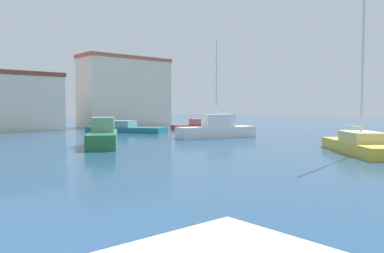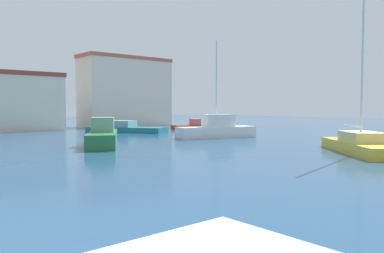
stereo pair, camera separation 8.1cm
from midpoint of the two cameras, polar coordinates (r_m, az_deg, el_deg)
water at (r=29.94m, az=-7.98°, el=-2.41°), size 160.00×160.00×0.00m
sailboat_white_far_left at (r=34.66m, az=3.61°, el=-0.42°), size 7.52×3.80×8.62m
motorboat_green_near_pier at (r=28.08m, az=-13.08°, el=-1.40°), size 5.25×7.09×2.02m
sailboat_yellow_center_channel at (r=25.25m, az=23.62°, el=-2.40°), size 6.74×7.22×11.07m
motorboat_red_far_right at (r=49.19m, az=1.32°, el=0.17°), size 7.94×3.89×1.28m
motorboat_teal_distant_east at (r=42.98m, az=-9.94°, el=-0.24°), size 6.80×8.88×1.26m
waterfront_apartments at (r=57.06m, az=-9.86°, el=5.10°), size 13.25×5.13×9.97m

